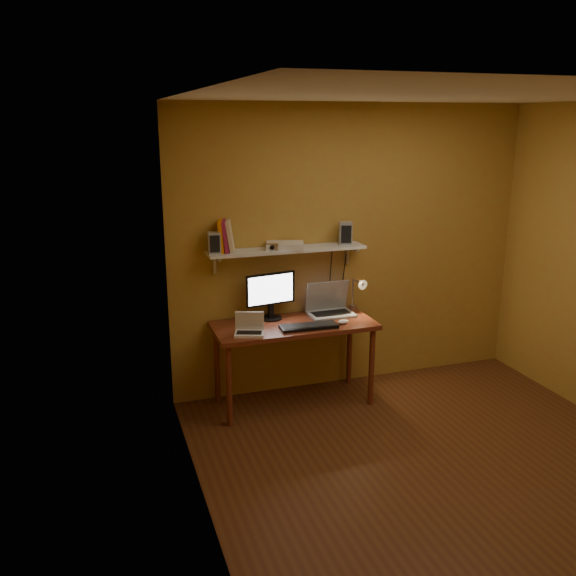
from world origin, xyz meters
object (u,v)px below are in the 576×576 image
object	(u,v)px
speaker_left	(214,243)
speaker_right	(345,233)
keyboard	(309,327)
desk_lamp	(358,290)
laptop	(329,306)
mouse	(343,322)
router	(285,245)
desk	(294,333)
monitor	(271,293)
netbook	(249,328)
wall_shelf	(287,250)
shelf_camera	(272,247)

from	to	relation	value
speaker_left	speaker_right	xyz separation A→B (m)	(1.19, 0.02, 0.01)
keyboard	desk_lamp	world-z (taller)	desk_lamp
laptop	mouse	world-z (taller)	laptop
desk_lamp	router	xyz separation A→B (m)	(-0.68, 0.06, 0.44)
desk	speaker_left	world-z (taller)	speaker_left
desk	mouse	bearing A→B (deg)	-19.95
monitor	netbook	bearing A→B (deg)	-140.57
monitor	speaker_left	world-z (taller)	speaker_left
laptop	speaker_right	xyz separation A→B (m)	(0.16, 0.04, 0.65)
laptop	netbook	xyz separation A→B (m)	(-0.82, -0.29, -0.03)
wall_shelf	mouse	distance (m)	0.79
wall_shelf	desk_lamp	xyz separation A→B (m)	(0.66, -0.07, -0.40)
mouse	speaker_right	distance (m)	0.80
wall_shelf	monitor	bearing A→B (deg)	-174.90
monitor	router	distance (m)	0.44
speaker_left	shelf_camera	bearing A→B (deg)	-0.69
wall_shelf	keyboard	xyz separation A→B (m)	(0.08, -0.35, -0.60)
speaker_right	router	xyz separation A→B (m)	(-0.57, -0.01, -0.07)
monitor	speaker_left	distance (m)	0.68
monitor	keyboard	distance (m)	0.46
desk_lamp	mouse	bearing A→B (deg)	-133.63
desk	speaker_right	distance (m)	1.00
netbook	router	bearing A→B (deg)	56.90
netbook	mouse	bearing A→B (deg)	18.29
keyboard	speaker_right	world-z (taller)	speaker_right
keyboard	netbook	bearing A→B (deg)	-179.05
mouse	shelf_camera	world-z (taller)	shelf_camera
netbook	speaker_right	world-z (taller)	speaker_right
desk	speaker_right	world-z (taller)	speaker_right
desk	netbook	distance (m)	0.47
monitor	laptop	bearing A→B (deg)	-11.56
mouse	router	size ratio (longest dim) A/B	0.32
mouse	desk_lamp	world-z (taller)	desk_lamp
keyboard	shelf_camera	xyz separation A→B (m)	(-0.23, 0.28, 0.64)
laptop	speaker_left	size ratio (longest dim) A/B	2.22
laptop	router	distance (m)	0.71
speaker_left	router	bearing A→B (deg)	5.81
keyboard	desk_lamp	distance (m)	0.67
mouse	speaker_left	bearing A→B (deg)	151.62
laptop	shelf_camera	bearing A→B (deg)	-177.31
desk	netbook	size ratio (longest dim) A/B	5.01
desk	laptop	bearing A→B (deg)	21.99
desk_lamp	wall_shelf	bearing A→B (deg)	174.12
speaker_left	laptop	bearing A→B (deg)	3.99
laptop	desk_lamp	distance (m)	0.30
wall_shelf	netbook	bearing A→B (deg)	-142.60
laptop	speaker_left	bearing A→B (deg)	178.49
keyboard	shelf_camera	size ratio (longest dim) A/B	4.44
monitor	speaker_left	bearing A→B (deg)	171.00
monitor	keyboard	size ratio (longest dim) A/B	0.94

